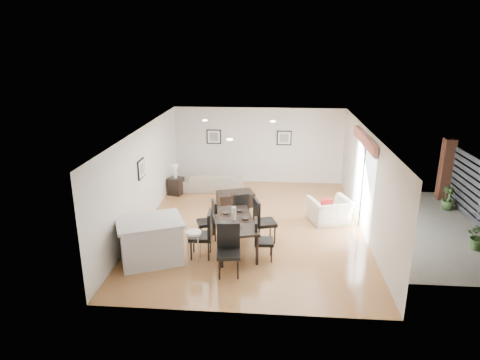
# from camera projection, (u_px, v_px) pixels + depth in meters

# --- Properties ---
(ground) EXTENTS (8.00, 8.00, 0.00)m
(ground) POSITION_uv_depth(u_px,v_px,m) (252.00, 226.00, 11.87)
(ground) COLOR #B38049
(ground) RESTS_ON ground
(wall_back) EXTENTS (6.00, 0.04, 2.70)m
(wall_back) POSITION_uv_depth(u_px,v_px,m) (259.00, 146.00, 15.24)
(wall_back) COLOR silver
(wall_back) RESTS_ON ground
(wall_front) EXTENTS (6.00, 0.04, 2.70)m
(wall_front) POSITION_uv_depth(u_px,v_px,m) (241.00, 248.00, 7.66)
(wall_front) COLOR silver
(wall_front) RESTS_ON ground
(wall_left) EXTENTS (0.04, 8.00, 2.70)m
(wall_left) POSITION_uv_depth(u_px,v_px,m) (143.00, 177.00, 11.68)
(wall_left) COLOR silver
(wall_left) RESTS_ON ground
(wall_right) EXTENTS (0.04, 8.00, 2.70)m
(wall_right) POSITION_uv_depth(u_px,v_px,m) (367.00, 183.00, 11.22)
(wall_right) COLOR silver
(wall_right) RESTS_ON ground
(ceiling) EXTENTS (6.00, 8.00, 0.02)m
(ceiling) POSITION_uv_depth(u_px,v_px,m) (253.00, 130.00, 11.04)
(ceiling) COLOR white
(ceiling) RESTS_ON wall_back
(sofa) EXTENTS (2.08, 0.90, 0.60)m
(sofa) POSITION_uv_depth(u_px,v_px,m) (213.00, 182.00, 14.62)
(sofa) COLOR gray
(sofa) RESTS_ON ground
(armchair) EXTENTS (1.32, 1.23, 0.70)m
(armchair) POSITION_uv_depth(u_px,v_px,m) (330.00, 211.00, 12.02)
(armchair) COLOR silver
(armchair) RESTS_ON ground
(courtyard_plant_a) EXTENTS (0.75, 0.70, 0.68)m
(courtyard_plant_a) POSITION_uv_depth(u_px,v_px,m) (480.00, 237.00, 10.44)
(courtyard_plant_a) COLOR #345122
(courtyard_plant_a) RESTS_ON ground
(courtyard_plant_b) EXTENTS (0.50, 0.50, 0.71)m
(courtyard_plant_b) POSITION_uv_depth(u_px,v_px,m) (448.00, 198.00, 12.95)
(courtyard_plant_b) COLOR #345122
(courtyard_plant_b) RESTS_ON ground
(dining_table) EXTENTS (1.34, 2.03, 0.78)m
(dining_table) POSITION_uv_depth(u_px,v_px,m) (234.00, 223.00, 10.37)
(dining_table) COLOR black
(dining_table) RESTS_ON ground
(dining_chair_wnear) EXTENTS (0.54, 0.54, 1.15)m
(dining_chair_wnear) POSITION_uv_depth(u_px,v_px,m) (205.00, 232.00, 10.00)
(dining_chair_wnear) COLOR black
(dining_chair_wnear) RESTS_ON ground
(dining_chair_wfar) EXTENTS (0.59, 0.59, 1.04)m
(dining_chair_wfar) POSITION_uv_depth(u_px,v_px,m) (210.00, 218.00, 10.93)
(dining_chair_wfar) COLOR black
(dining_chair_wfar) RESTS_ON ground
(dining_chair_enear) EXTENTS (0.47, 0.47, 0.99)m
(dining_chair_enear) POSITION_uv_depth(u_px,v_px,m) (260.00, 237.00, 9.92)
(dining_chair_enear) COLOR black
(dining_chair_enear) RESTS_ON ground
(dining_chair_efar) EXTENTS (0.64, 0.64, 1.15)m
(dining_chair_efar) POSITION_uv_depth(u_px,v_px,m) (261.00, 218.00, 10.75)
(dining_chair_efar) COLOR black
(dining_chair_efar) RESTS_ON ground
(dining_chair_head) EXTENTS (0.56, 0.56, 1.13)m
(dining_chair_head) POSITION_uv_depth(u_px,v_px,m) (229.00, 246.00, 9.31)
(dining_chair_head) COLOR black
(dining_chair_head) RESTS_ON ground
(dining_chair_foot) EXTENTS (0.61, 0.61, 1.04)m
(dining_chair_foot) POSITION_uv_depth(u_px,v_px,m) (239.00, 209.00, 11.50)
(dining_chair_foot) COLOR black
(dining_chair_foot) RESTS_ON ground
(vase) EXTENTS (0.83, 1.31, 0.69)m
(vase) POSITION_uv_depth(u_px,v_px,m) (234.00, 210.00, 10.27)
(vase) COLOR white
(vase) RESTS_ON dining_table
(coffee_table) EXTENTS (1.26, 0.99, 0.44)m
(coffee_table) POSITION_uv_depth(u_px,v_px,m) (235.00, 199.00, 13.30)
(coffee_table) COLOR black
(coffee_table) RESTS_ON ground
(side_table) EXTENTS (0.54, 0.54, 0.58)m
(side_table) POSITION_uv_depth(u_px,v_px,m) (176.00, 186.00, 14.27)
(side_table) COLOR black
(side_table) RESTS_ON ground
(table_lamp) EXTENTS (0.23, 0.23, 0.44)m
(table_lamp) POSITION_uv_depth(u_px,v_px,m) (175.00, 169.00, 14.09)
(table_lamp) COLOR white
(table_lamp) RESTS_ON side_table
(cushion) EXTENTS (0.34, 0.16, 0.33)m
(cushion) POSITION_uv_depth(u_px,v_px,m) (327.00, 205.00, 11.87)
(cushion) COLOR #A81519
(cushion) RESTS_ON armchair
(kitchen_island) EXTENTS (1.79, 1.61, 1.02)m
(kitchen_island) POSITION_uv_depth(u_px,v_px,m) (151.00, 241.00, 9.84)
(kitchen_island) COLOR silver
(kitchen_island) RESTS_ON ground
(bar_stool) EXTENTS (0.36, 0.36, 0.78)m
(bar_stool) POSITION_uv_depth(u_px,v_px,m) (194.00, 236.00, 9.72)
(bar_stool) COLOR white
(bar_stool) RESTS_ON ground
(framed_print_back_left) EXTENTS (0.52, 0.04, 0.52)m
(framed_print_back_left) POSITION_uv_depth(u_px,v_px,m) (214.00, 137.00, 15.25)
(framed_print_back_left) COLOR black
(framed_print_back_left) RESTS_ON wall_back
(framed_print_back_right) EXTENTS (0.52, 0.04, 0.52)m
(framed_print_back_right) POSITION_uv_depth(u_px,v_px,m) (284.00, 138.00, 15.05)
(framed_print_back_right) COLOR black
(framed_print_back_right) RESTS_ON wall_back
(framed_print_left_wall) EXTENTS (0.04, 0.52, 0.52)m
(framed_print_left_wall) POSITION_uv_depth(u_px,v_px,m) (141.00, 169.00, 11.40)
(framed_print_left_wall) COLOR black
(framed_print_left_wall) RESTS_ON wall_left
(sliding_door) EXTENTS (0.12, 2.70, 2.57)m
(sliding_door) POSITION_uv_depth(u_px,v_px,m) (364.00, 168.00, 11.41)
(sliding_door) COLOR white
(sliding_door) RESTS_ON wall_right
(courtyard) EXTENTS (6.00, 6.00, 2.00)m
(courtyard) POSITION_uv_depth(u_px,v_px,m) (474.00, 191.00, 11.93)
(courtyard) COLOR gray
(courtyard) RESTS_ON ground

